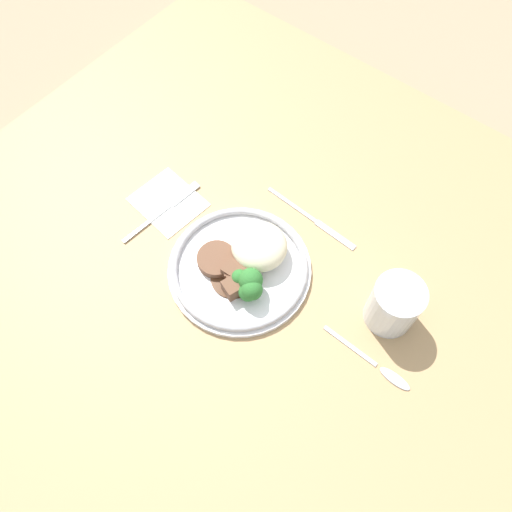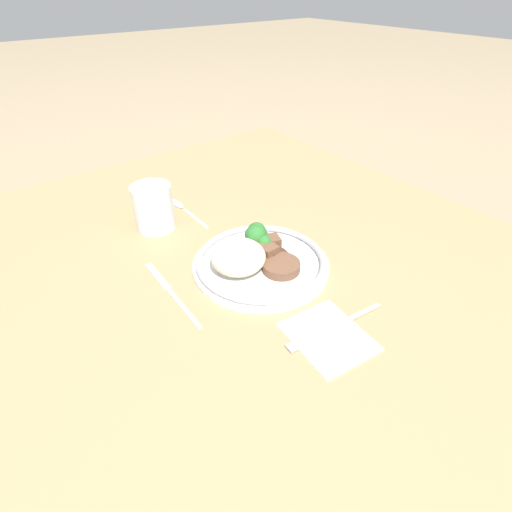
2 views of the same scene
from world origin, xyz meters
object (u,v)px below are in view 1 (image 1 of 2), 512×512
plate (244,264)px  spoon (383,370)px  knife (314,220)px  fork (169,206)px  juice_glass (393,306)px

plate → spoon: size_ratio=1.53×
knife → spoon: 0.30m
fork → spoon: (0.49, -0.02, -0.00)m
juice_glass → knife: 0.23m
fork → knife: 0.28m
plate → knife: 0.17m
fork → spoon: 0.49m
plate → juice_glass: (0.25, 0.08, 0.02)m
plate → fork: 0.20m
fork → knife: size_ratio=0.90×
juice_glass → spoon: bearing=-62.3°
plate → juice_glass: bearing=18.8°
knife → spoon: spoon is taller
knife → spoon: size_ratio=1.23×
juice_glass → fork: (-0.45, -0.07, -0.04)m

